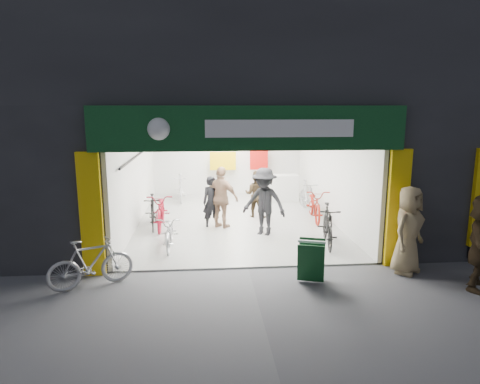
{
  "coord_description": "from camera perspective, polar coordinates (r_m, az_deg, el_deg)",
  "views": [
    {
      "loc": [
        -0.93,
        -8.77,
        3.5
      ],
      "look_at": [
        -0.06,
        1.5,
        1.41
      ],
      "focal_mm": 32.0,
      "sensor_mm": 36.0,
      "label": 1
    }
  ],
  "objects": [
    {
      "name": "bike_right_mid",
      "position": [
        13.36,
        9.94,
        -1.64
      ],
      "size": [
        0.86,
        2.0,
        1.02
      ],
      "primitive_type": "imported",
      "rotation": [
        0.0,
        0.0,
        -0.1
      ],
      "color": "maroon",
      "rests_on": "ground"
    },
    {
      "name": "bike_left_back",
      "position": [
        15.94,
        -7.91,
        0.51
      ],
      "size": [
        0.56,
        1.69,
        1.0
      ],
      "primitive_type": "imported",
      "rotation": [
        0.0,
        0.0,
        0.06
      ],
      "color": "silver",
      "rests_on": "ground"
    },
    {
      "name": "bike_left_midback",
      "position": [
        12.59,
        -10.46,
        -2.38
      ],
      "size": [
        0.76,
        2.03,
        1.05
      ],
      "primitive_type": "imported",
      "rotation": [
        0.0,
        0.0,
        0.03
      ],
      "color": "maroon",
      "rests_on": "ground"
    },
    {
      "name": "bike_right_back",
      "position": [
        14.45,
        8.97,
        -0.56
      ],
      "size": [
        0.55,
        1.76,
        1.05
      ],
      "primitive_type": "imported",
      "rotation": [
        0.0,
        0.0,
        0.03
      ],
      "color": "#A2A2A6",
      "rests_on": "ground"
    },
    {
      "name": "bike_left_midfront",
      "position": [
        12.61,
        -11.57,
        -2.61
      ],
      "size": [
        0.62,
        1.65,
        0.97
      ],
      "primitive_type": "imported",
      "rotation": [
        0.0,
        0.0,
        0.11
      ],
      "color": "black",
      "rests_on": "ground"
    },
    {
      "name": "ground",
      "position": [
        9.49,
        1.13,
        -10.19
      ],
      "size": [
        60.0,
        60.0,
        0.0
      ],
      "primitive_type": "plane",
      "color": "#56565B",
      "rests_on": "ground"
    },
    {
      "name": "building",
      "position": [
        13.9,
        2.84,
        14.82
      ],
      "size": [
        17.0,
        10.27,
        8.0
      ],
      "color": "#232326",
      "rests_on": "ground"
    },
    {
      "name": "customer_a",
      "position": [
        12.36,
        -3.75,
        -1.38
      ],
      "size": [
        0.61,
        0.47,
        1.51
      ],
      "primitive_type": "imported",
      "rotation": [
        0.0,
        0.0,
        0.2
      ],
      "color": "black",
      "rests_on": "ground"
    },
    {
      "name": "pedestrian_near",
      "position": [
        9.67,
        21.5,
        -4.74
      ],
      "size": [
        1.08,
        1.04,
        1.87
      ],
      "primitive_type": "imported",
      "rotation": [
        0.0,
        0.0,
        0.68
      ],
      "color": "#957E56",
      "rests_on": "ground"
    },
    {
      "name": "bike_left_front",
      "position": [
        10.8,
        -9.32,
        -5.19
      ],
      "size": [
        0.59,
        1.65,
        0.86
      ],
      "primitive_type": "imported",
      "rotation": [
        0.0,
        0.0,
        0.01
      ],
      "color": "#BDBCC2",
      "rests_on": "ground"
    },
    {
      "name": "customer_c",
      "position": [
        11.55,
        3.24,
        -1.38
      ],
      "size": [
        1.39,
        1.2,
        1.87
      ],
      "primitive_type": "imported",
      "rotation": [
        0.0,
        0.0,
        -0.51
      ],
      "color": "black",
      "rests_on": "ground"
    },
    {
      "name": "bike_right_front",
      "position": [
        11.03,
        11.62,
        -4.41
      ],
      "size": [
        0.79,
        1.82,
        1.06
      ],
      "primitive_type": "imported",
      "rotation": [
        0.0,
        0.0,
        -0.17
      ],
      "color": "black",
      "rests_on": "ground"
    },
    {
      "name": "customer_d",
      "position": [
        12.2,
        -2.46,
        -0.83
      ],
      "size": [
        1.13,
        0.95,
        1.81
      ],
      "primitive_type": "imported",
      "rotation": [
        0.0,
        0.0,
        2.55
      ],
      "color": "#977258",
      "rests_on": "ground"
    },
    {
      "name": "parked_bike",
      "position": [
        8.91,
        -19.27,
        -8.94
      ],
      "size": [
        1.68,
        1.11,
        0.99
      ],
      "primitive_type": "imported",
      "rotation": [
        0.0,
        0.0,
        2.0
      ],
      "color": "#A5A6AA",
      "rests_on": "ground"
    },
    {
      "name": "customer_b",
      "position": [
        13.45,
        2.16,
        -0.32
      ],
      "size": [
        0.89,
        0.8,
        1.51
      ],
      "primitive_type": "imported",
      "rotation": [
        0.0,
        0.0,
        2.76
      ],
      "color": "#322617",
      "rests_on": "ground"
    },
    {
      "name": "sandwich_board",
      "position": [
        8.83,
        9.48,
        -8.88
      ],
      "size": [
        0.67,
        0.68,
        0.82
      ],
      "rotation": [
        0.0,
        0.0,
        -0.3
      ],
      "color": "#0E3A19",
      "rests_on": "ground"
    }
  ]
}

